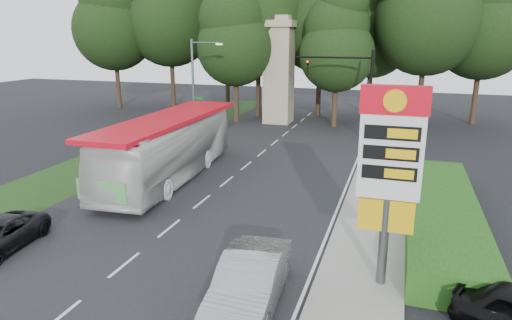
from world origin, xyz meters
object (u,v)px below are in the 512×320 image
(monument, at_px, (279,70))
(sedan_silver, at_px, (250,282))
(transit_bus, at_px, (169,148))
(streetlight_signs, at_px, (195,83))
(gas_station_pylon, at_px, (390,161))
(traffic_signal_mast, at_px, (354,83))

(monument, xyz_separation_m, sedan_silver, (7.32, -30.60, -4.24))
(transit_bus, bearing_deg, streetlight_signs, 103.23)
(gas_station_pylon, distance_m, monument, 30.17)
(gas_station_pylon, height_order, transit_bus, gas_station_pylon)
(transit_bus, height_order, sedan_silver, transit_bus)
(traffic_signal_mast, relative_size, streetlight_signs, 0.90)
(gas_station_pylon, bearing_deg, traffic_signal_mast, 99.09)
(traffic_signal_mast, distance_m, streetlight_signs, 12.83)
(transit_bus, distance_m, sedan_silver, 14.34)
(monument, bearing_deg, gas_station_pylon, -68.20)
(gas_station_pylon, relative_size, transit_bus, 0.51)
(traffic_signal_mast, xyz_separation_m, monument, (-7.68, 6.00, 0.43))
(gas_station_pylon, relative_size, traffic_signal_mast, 0.95)
(gas_station_pylon, bearing_deg, streetlight_signs, 128.96)
(transit_bus, xyz_separation_m, sedan_silver, (8.82, -11.26, -0.99))
(transit_bus, bearing_deg, monument, 81.71)
(traffic_signal_mast, relative_size, monument, 0.72)
(traffic_signal_mast, xyz_separation_m, transit_bus, (-9.18, -13.33, -2.82))
(streetlight_signs, xyz_separation_m, transit_bus, (3.49, -11.35, -2.58))
(monument, distance_m, sedan_silver, 31.74)
(traffic_signal_mast, height_order, sedan_silver, traffic_signal_mast)
(monument, height_order, sedan_silver, monument)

